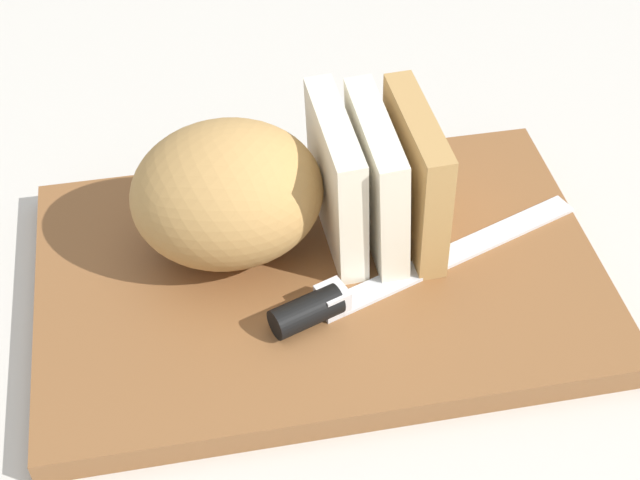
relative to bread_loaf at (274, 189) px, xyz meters
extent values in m
plane|color=beige|center=(0.03, -0.03, -0.08)|extent=(3.00, 3.00, 0.00)
cube|color=brown|center=(0.03, -0.03, -0.07)|extent=(0.43, 0.28, 0.02)
ellipsoid|color=tan|center=(-0.03, 0.00, 0.00)|extent=(0.14, 0.12, 0.11)
cube|color=#F2E8CC|center=(0.05, 0.00, 0.00)|extent=(0.03, 0.11, 0.11)
cube|color=#F2E8CC|center=(0.08, -0.01, 0.00)|extent=(0.03, 0.11, 0.11)
cube|color=tan|center=(0.11, -0.01, 0.00)|extent=(0.02, 0.11, 0.11)
cube|color=silver|center=(0.13, -0.04, -0.05)|extent=(0.21, 0.09, 0.00)
cylinder|color=black|center=(0.01, -0.08, -0.04)|extent=(0.06, 0.04, 0.02)
cube|color=silver|center=(0.03, -0.08, -0.04)|extent=(0.03, 0.03, 0.02)
sphere|color=tan|center=(0.05, 0.04, -0.05)|extent=(0.01, 0.01, 0.01)
sphere|color=tan|center=(0.00, -0.07, -0.05)|extent=(0.01, 0.01, 0.01)
camera|label=1|loc=(-0.08, -0.52, 0.46)|focal=52.87mm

